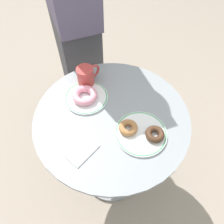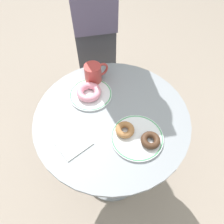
{
  "view_description": "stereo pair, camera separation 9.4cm",
  "coord_description": "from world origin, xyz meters",
  "px_view_note": "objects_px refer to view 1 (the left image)",
  "views": [
    {
      "loc": [
        0.22,
        -0.51,
        1.5
      ],
      "look_at": [
        0.0,
        -0.0,
        0.75
      ],
      "focal_mm": 33.94,
      "sensor_mm": 36.0,
      "label": 1
    },
    {
      "loc": [
        0.31,
        -0.46,
        1.5
      ],
      "look_at": [
        0.0,
        -0.0,
        0.75
      ],
      "focal_mm": 33.94,
      "sensor_mm": 36.0,
      "label": 2
    }
  ],
  "objects_px": {
    "coffee_mug": "(86,76)",
    "plate_left": "(86,97)",
    "paper_napkin": "(79,148)",
    "donut_pink_frosted": "(85,95)",
    "donut_cinnamon": "(128,128)",
    "donut_chocolate": "(155,134)",
    "plate_right": "(141,133)",
    "cafe_table": "(112,141)",
    "person_figure": "(73,20)"
  },
  "relations": [
    {
      "from": "plate_left",
      "to": "person_figure",
      "type": "bearing_deg",
      "value": 125.62
    },
    {
      "from": "plate_right",
      "to": "paper_napkin",
      "type": "relative_size",
      "value": 1.75
    },
    {
      "from": "donut_pink_frosted",
      "to": "coffee_mug",
      "type": "height_order",
      "value": "coffee_mug"
    },
    {
      "from": "plate_left",
      "to": "person_figure",
      "type": "height_order",
      "value": "person_figure"
    },
    {
      "from": "cafe_table",
      "to": "donut_cinnamon",
      "type": "bearing_deg",
      "value": -25.38
    },
    {
      "from": "paper_napkin",
      "to": "coffee_mug",
      "type": "bearing_deg",
      "value": 112.67
    },
    {
      "from": "donut_pink_frosted",
      "to": "coffee_mug",
      "type": "distance_m",
      "value": 0.11
    },
    {
      "from": "person_figure",
      "to": "donut_cinnamon",
      "type": "bearing_deg",
      "value": -42.37
    },
    {
      "from": "person_figure",
      "to": "coffee_mug",
      "type": "bearing_deg",
      "value": -51.9
    },
    {
      "from": "coffee_mug",
      "to": "plate_left",
      "type": "bearing_deg",
      "value": -64.35
    },
    {
      "from": "donut_cinnamon",
      "to": "plate_left",
      "type": "bearing_deg",
      "value": 160.13
    },
    {
      "from": "plate_left",
      "to": "donut_chocolate",
      "type": "height_order",
      "value": "donut_chocolate"
    },
    {
      "from": "person_figure",
      "to": "paper_napkin",
      "type": "bearing_deg",
      "value": -59.35
    },
    {
      "from": "donut_chocolate",
      "to": "coffee_mug",
      "type": "height_order",
      "value": "coffee_mug"
    },
    {
      "from": "cafe_table",
      "to": "paper_napkin",
      "type": "distance_m",
      "value": 0.33
    },
    {
      "from": "plate_right",
      "to": "donut_chocolate",
      "type": "xyz_separation_m",
      "value": [
        0.06,
        0.01,
        0.02
      ]
    },
    {
      "from": "paper_napkin",
      "to": "cafe_table",
      "type": "bearing_deg",
      "value": 75.22
    },
    {
      "from": "donut_chocolate",
      "to": "coffee_mug",
      "type": "relative_size",
      "value": 0.66
    },
    {
      "from": "donut_cinnamon",
      "to": "person_figure",
      "type": "height_order",
      "value": "person_figure"
    },
    {
      "from": "plate_right",
      "to": "donut_chocolate",
      "type": "relative_size",
      "value": 2.75
    },
    {
      "from": "plate_left",
      "to": "plate_right",
      "type": "relative_size",
      "value": 0.93
    },
    {
      "from": "plate_left",
      "to": "plate_right",
      "type": "distance_m",
      "value": 0.32
    },
    {
      "from": "cafe_table",
      "to": "plate_right",
      "type": "bearing_deg",
      "value": -14.09
    },
    {
      "from": "plate_left",
      "to": "paper_napkin",
      "type": "bearing_deg",
      "value": -68.41
    },
    {
      "from": "plate_left",
      "to": "donut_pink_frosted",
      "type": "height_order",
      "value": "donut_pink_frosted"
    },
    {
      "from": "cafe_table",
      "to": "plate_right",
      "type": "xyz_separation_m",
      "value": [
        0.15,
        -0.04,
        0.25
      ]
    },
    {
      "from": "paper_napkin",
      "to": "plate_left",
      "type": "bearing_deg",
      "value": 111.59
    },
    {
      "from": "donut_cinnamon",
      "to": "cafe_table",
      "type": "bearing_deg",
      "value": 154.62
    },
    {
      "from": "donut_cinnamon",
      "to": "plate_right",
      "type": "bearing_deg",
      "value": 7.39
    },
    {
      "from": "donut_cinnamon",
      "to": "donut_pink_frosted",
      "type": "bearing_deg",
      "value": 161.99
    },
    {
      "from": "cafe_table",
      "to": "coffee_mug",
      "type": "distance_m",
      "value": 0.38
    },
    {
      "from": "plate_left",
      "to": "paper_napkin",
      "type": "xyz_separation_m",
      "value": [
        0.1,
        -0.25,
        -0.0
      ]
    },
    {
      "from": "plate_left",
      "to": "coffee_mug",
      "type": "xyz_separation_m",
      "value": [
        -0.04,
        0.09,
        0.04
      ]
    },
    {
      "from": "donut_cinnamon",
      "to": "coffee_mug",
      "type": "relative_size",
      "value": 0.66
    },
    {
      "from": "plate_right",
      "to": "coffee_mug",
      "type": "relative_size",
      "value": 1.81
    },
    {
      "from": "donut_pink_frosted",
      "to": "person_figure",
      "type": "xyz_separation_m",
      "value": [
        -0.28,
        0.4,
        0.09
      ]
    },
    {
      "from": "donut_pink_frosted",
      "to": "plate_right",
      "type": "bearing_deg",
      "value": -13.59
    },
    {
      "from": "donut_pink_frosted",
      "to": "donut_cinnamon",
      "type": "xyz_separation_m",
      "value": [
        0.25,
        -0.08,
        -0.0
      ]
    },
    {
      "from": "cafe_table",
      "to": "coffee_mug",
      "type": "bearing_deg",
      "value": 145.85
    },
    {
      "from": "cafe_table",
      "to": "plate_right",
      "type": "height_order",
      "value": "plate_right"
    },
    {
      "from": "donut_chocolate",
      "to": "donut_pink_frosted",
      "type": "bearing_deg",
      "value": 169.64
    },
    {
      "from": "paper_napkin",
      "to": "donut_chocolate",
      "type": "bearing_deg",
      "value": 33.54
    },
    {
      "from": "donut_chocolate",
      "to": "plate_right",
      "type": "bearing_deg",
      "value": -172.11
    },
    {
      "from": "coffee_mug",
      "to": "cafe_table",
      "type": "bearing_deg",
      "value": -34.15
    },
    {
      "from": "person_figure",
      "to": "plate_right",
      "type": "bearing_deg",
      "value": -39.08
    },
    {
      "from": "donut_chocolate",
      "to": "paper_napkin",
      "type": "height_order",
      "value": "donut_chocolate"
    },
    {
      "from": "paper_napkin",
      "to": "plate_right",
      "type": "bearing_deg",
      "value": 38.86
    },
    {
      "from": "donut_chocolate",
      "to": "donut_cinnamon",
      "type": "relative_size",
      "value": 1.0
    },
    {
      "from": "plate_right",
      "to": "coffee_mug",
      "type": "bearing_deg",
      "value": 153.86
    },
    {
      "from": "coffee_mug",
      "to": "person_figure",
      "type": "xyz_separation_m",
      "value": [
        -0.24,
        0.31,
        0.07
      ]
    }
  ]
}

